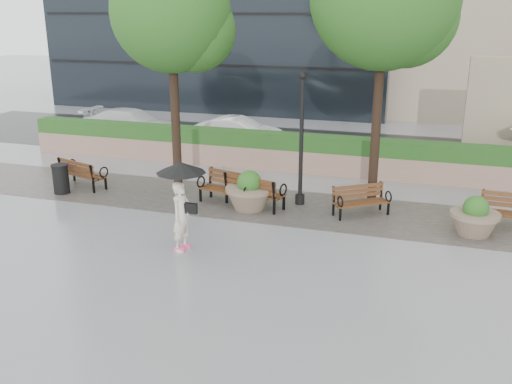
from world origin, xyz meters
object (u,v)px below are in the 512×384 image
(planter_right, at_px, (475,220))
(planter_left, at_px, (249,194))
(bench_1, at_px, (228,195))
(car_left, at_px, (132,124))
(bench_2, at_px, (255,197))
(bench_3, at_px, (361,207))
(pedestrian, at_px, (181,197))
(trash_bin, at_px, (61,180))
(bench_0, at_px, (83,179))
(car_right, at_px, (239,132))
(lamppost, at_px, (301,148))

(planter_right, bearing_deg, planter_left, 178.95)
(bench_1, bearing_deg, car_left, 151.63)
(bench_2, xyz_separation_m, bench_3, (3.11, 0.21, -0.04))
(bench_2, bearing_deg, pedestrian, 96.64)
(bench_3, xyz_separation_m, trash_bin, (-9.39, -0.84, 0.20))
(bench_1, distance_m, trash_bin, 5.49)
(planter_right, bearing_deg, bench_1, 177.51)
(bench_0, bearing_deg, car_right, -93.49)
(bench_1, distance_m, bench_3, 3.94)
(bench_3, relative_size, lamppost, 0.42)
(trash_bin, xyz_separation_m, car_left, (-1.88, 7.90, 0.22))
(planter_right, relative_size, trash_bin, 1.40)
(lamppost, bearing_deg, car_left, 144.77)
(bench_0, height_order, bench_1, bench_1)
(planter_left, bearing_deg, car_left, 137.04)
(bench_0, height_order, car_left, car_left)
(bench_2, xyz_separation_m, car_right, (-3.08, 7.35, 0.33))
(pedestrian, bearing_deg, planter_left, -0.89)
(trash_bin, distance_m, car_right, 8.60)
(bench_1, relative_size, bench_2, 0.99)
(planter_right, xyz_separation_m, car_left, (-14.27, 7.64, 0.25))
(planter_right, height_order, car_right, car_right)
(bench_3, height_order, car_left, car_left)
(bench_0, xyz_separation_m, trash_bin, (-0.27, -0.79, 0.17))
(bench_3, distance_m, planter_right, 3.06)
(bench_1, relative_size, car_right, 0.51)
(bench_0, bearing_deg, trash_bin, 89.92)
(bench_3, relative_size, planter_right, 1.31)
(bench_3, bearing_deg, bench_1, 148.17)
(bench_1, bearing_deg, pedestrian, -71.41)
(planter_right, relative_size, car_left, 0.27)
(planter_left, bearing_deg, bench_3, 8.21)
(planter_left, bearing_deg, lamppost, 34.41)
(bench_3, height_order, car_right, car_right)
(bench_1, relative_size, trash_bin, 2.15)
(bench_0, height_order, lamppost, lamppost)
(lamppost, bearing_deg, bench_3, -12.98)
(bench_3, bearing_deg, planter_right, -46.61)
(bench_1, relative_size, lamppost, 0.49)
(bench_0, distance_m, pedestrian, 6.55)
(bench_1, xyz_separation_m, planter_left, (0.74, -0.19, 0.17))
(bench_1, height_order, planter_left, planter_left)
(lamppost, relative_size, car_left, 0.86)
(planter_left, relative_size, car_left, 0.30)
(pedestrian, bearing_deg, trash_bin, 72.27)
(bench_1, height_order, bench_3, bench_1)
(bench_0, relative_size, lamppost, 0.47)
(planter_left, xyz_separation_m, planter_right, (6.19, -0.11, -0.05))
(bench_1, distance_m, car_right, 7.76)
(bench_1, height_order, bench_2, bench_2)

